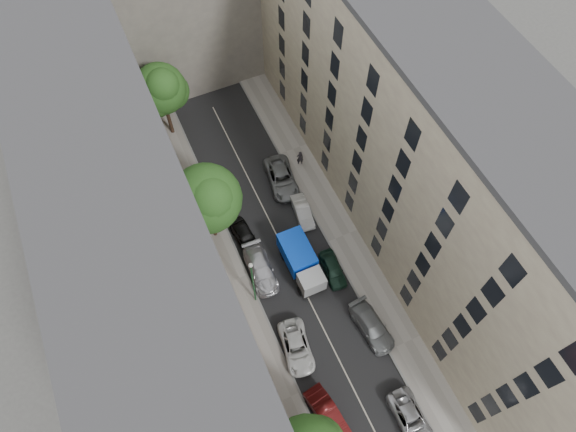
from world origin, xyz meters
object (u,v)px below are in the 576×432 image
car_right_1 (372,326)px  car_right_3 (303,212)px  car_left_3 (260,269)px  car_right_2 (333,269)px  car_left_5 (223,189)px  car_left_4 (245,236)px  lamp_post (253,279)px  tree_far (162,91)px  car_right_0 (411,419)px  car_right_4 (282,178)px  tree_mid (208,200)px  pedestrian (300,158)px  tarp_truck (301,261)px  car_left_1 (327,414)px  car_left_2 (296,347)px

car_right_1 → car_right_3: car_right_1 is taller
car_left_3 → car_right_2: car_left_3 is taller
car_left_5 → car_left_4: bearing=-89.4°
car_left_5 → lamp_post: (-1.40, -11.46, 3.82)m
car_right_3 → tree_far: (-7.98, 14.52, 5.54)m
tree_far → lamp_post: bearing=-88.1°
car_right_0 → car_right_3: 19.92m
car_left_4 → car_left_5: size_ratio=0.99×
car_left_4 → car_right_4: car_right_4 is taller
car_left_5 → car_right_3: 7.98m
tree_mid → pedestrian: (10.40, 4.17, -5.00)m
car_right_4 → pedestrian: bearing=34.2°
car_right_2 → pedestrian: (2.34, 11.89, 0.42)m
car_left_3 → car_right_0: 17.00m
tarp_truck → pedestrian: size_ratio=3.08×
car_right_2 → lamp_post: 8.18m
car_left_1 → car_left_2: (0.00, 5.60, -0.08)m
car_left_5 → car_right_1: size_ratio=0.83×
tarp_truck → tree_mid: bearing=132.6°
tarp_truck → car_left_4: 5.88m
car_right_2 → car_right_3: size_ratio=0.99×
car_right_4 → tree_far: size_ratio=0.60×
pedestrian → lamp_post: bearing=66.1°
tarp_truck → car_right_3: (2.48, 4.94, -0.82)m
pedestrian → car_left_1: bearing=85.8°
car_right_2 → car_right_1: bearing=-79.1°
car_left_1 → car_right_2: (5.82, 10.57, -0.09)m
car_left_4 → tree_mid: (-2.24, 1.49, 5.39)m
car_left_1 → car_left_3: car_left_3 is taller
car_left_1 → tree_mid: bearing=87.8°
car_left_4 → car_left_5: (0.00, 5.60, -0.01)m
lamp_post → pedestrian: size_ratio=3.86×
tarp_truck → pedestrian: tarp_truck is taller
car_left_5 → pedestrian: pedestrian is taller
car_left_2 → car_left_4: car_left_4 is taller
car_left_4 → car_right_3: car_left_4 is taller
car_right_0 → car_left_3: bearing=110.5°
car_left_4 → tree_mid: 6.02m
car_left_5 → lamp_post: 12.16m
car_right_1 → tree_far: size_ratio=0.55×
car_left_4 → car_right_4: size_ratio=0.74×
car_left_5 → lamp_post: size_ratio=0.57×
lamp_post → tree_far: bearing=91.9°
tarp_truck → car_right_2: (2.42, -1.49, -0.80)m
car_right_4 → car_left_2: bearing=-101.8°
car_right_0 → lamp_post: lamp_post is taller
tarp_truck → car_right_1: 8.08m
tarp_truck → pedestrian: 11.44m
pedestrian → car_left_4: bearing=50.5°
car_left_1 → tarp_truck: bearing=65.1°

